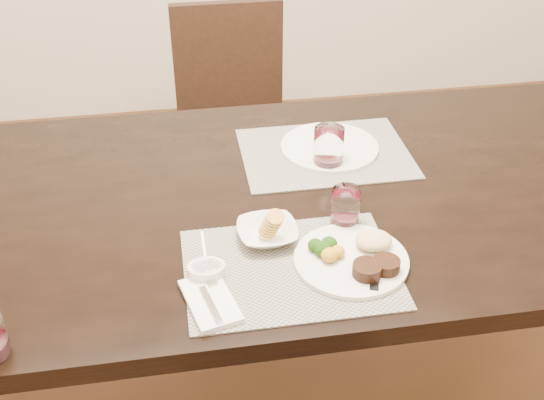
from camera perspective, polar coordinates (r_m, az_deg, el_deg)
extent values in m
plane|color=#432515|center=(2.23, 0.02, -15.62)|extent=(4.50, 4.50, 0.00)
cube|color=black|center=(1.74, 0.03, -0.20)|extent=(2.00, 1.00, 0.05)
cube|color=black|center=(2.56, 19.17, 0.18)|extent=(0.08, 0.08, 0.70)
cube|color=black|center=(2.61, -3.04, 5.06)|extent=(0.42, 0.42, 0.04)
cube|color=black|center=(2.57, -6.39, -1.62)|extent=(0.04, 0.04, 0.41)
cube|color=black|center=(2.60, 1.52, -0.86)|extent=(0.04, 0.04, 0.41)
cube|color=black|center=(2.87, -6.91, 2.60)|extent=(0.04, 0.04, 0.41)
cube|color=black|center=(2.90, 0.21, 3.23)|extent=(0.04, 0.04, 0.41)
cube|color=black|center=(2.67, -3.70, 11.63)|extent=(0.42, 0.04, 0.45)
cube|color=gray|center=(1.49, 1.54, -5.74)|extent=(0.46, 0.34, 0.00)
cube|color=gray|center=(1.90, 4.47, 3.92)|extent=(0.46, 0.34, 0.00)
cylinder|color=silver|center=(1.51, 6.63, -5.00)|extent=(0.25, 0.25, 0.01)
cylinder|color=black|center=(1.46, 7.96, -5.79)|extent=(0.06, 0.06, 0.03)
cylinder|color=black|center=(1.48, 9.54, -5.38)|extent=(0.06, 0.06, 0.03)
ellipsoid|color=#D8B981|center=(1.54, 8.50, -3.35)|extent=(0.08, 0.07, 0.03)
ellipsoid|color=#1F460D|center=(1.50, 4.30, -4.07)|extent=(0.04, 0.04, 0.03)
ellipsoid|color=orange|center=(1.49, 4.83, -4.60)|extent=(0.04, 0.04, 0.03)
cube|color=white|center=(1.41, -5.19, -8.42)|extent=(0.12, 0.18, 0.01)
cube|color=silver|center=(1.39, -5.14, -8.70)|extent=(0.04, 0.11, 0.00)
cube|color=silver|center=(1.45, -5.19, -6.66)|extent=(0.03, 0.05, 0.00)
cube|color=silver|center=(1.56, 7.41, -3.88)|extent=(0.06, 0.13, 0.00)
cube|color=black|center=(1.48, 8.58, -6.41)|extent=(0.05, 0.10, 0.01)
imported|color=silver|center=(1.56, -0.40, -2.76)|extent=(0.14, 0.14, 0.03)
cylinder|color=gold|center=(1.55, -0.40, -2.07)|extent=(0.04, 0.05, 0.04)
cylinder|color=silver|center=(1.46, -5.50, -5.95)|extent=(0.08, 0.08, 0.03)
cylinder|color=#0D3D0F|center=(1.46, -5.52, -5.65)|extent=(0.06, 0.06, 0.01)
cube|color=silver|center=(1.49, -5.74, -3.76)|extent=(0.01, 0.05, 0.04)
cylinder|color=white|center=(1.60, 6.17, -0.56)|extent=(0.07, 0.07, 0.09)
cylinder|color=#38050C|center=(1.62, 6.09, -1.58)|extent=(0.06, 0.06, 0.02)
cylinder|color=silver|center=(1.91, 4.83, 4.43)|extent=(0.27, 0.27, 0.01)
cylinder|color=white|center=(1.81, 4.76, 4.42)|extent=(0.08, 0.08, 0.11)
cylinder|color=#38050C|center=(1.83, 4.70, 3.30)|extent=(0.07, 0.07, 0.03)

